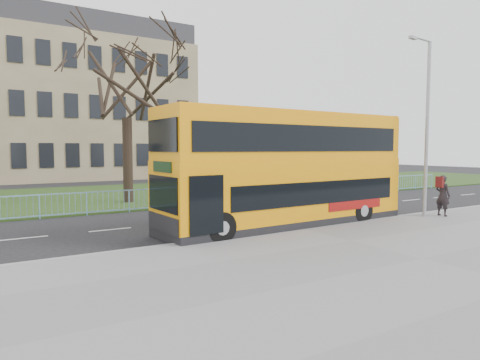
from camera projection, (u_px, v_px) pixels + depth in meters
name	position (u px, v px, depth m)	size (l,w,h in m)	color
ground	(275.00, 225.00, 17.40)	(120.00, 120.00, 0.00)	black
pavement	(422.00, 261.00, 11.66)	(80.00, 10.50, 0.12)	slate
kerb	(300.00, 229.00, 16.08)	(80.00, 0.20, 0.14)	gray
grass_verge	(153.00, 193.00, 29.55)	(80.00, 15.40, 0.08)	#1F3714
guard_railing	(203.00, 196.00, 22.97)	(40.00, 0.12, 1.10)	#7BB5DC
bare_tree	(127.00, 101.00, 23.91)	(7.92, 7.92, 11.32)	black
civic_building	(35.00, 111.00, 44.01)	(30.00, 15.00, 14.00)	#7F6E51
yellow_bus	(288.00, 167.00, 16.90)	(10.75, 2.98, 4.46)	orange
pedestrian	(443.00, 195.00, 18.96)	(0.66, 0.44, 1.82)	black
street_lamp	(426.00, 121.00, 18.50)	(1.61, 0.33, 7.62)	#979BA0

